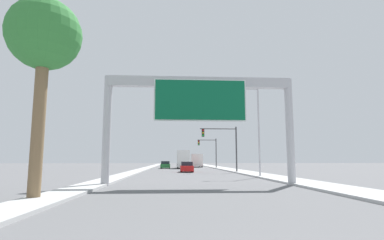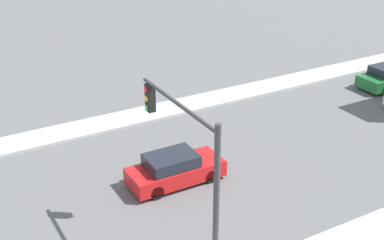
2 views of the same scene
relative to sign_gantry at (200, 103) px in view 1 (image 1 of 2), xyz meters
name	(u,v)px [view 1 (image 1 of 2)]	position (x,y,z in m)	size (l,w,h in m)	color
sidewalk_right	(220,168)	(7.75, 42.10, -5.66)	(3.00, 120.00, 0.15)	#B1B1B1
median_strip_left	(147,168)	(-7.25, 42.10, -5.66)	(2.00, 120.00, 0.15)	#B1B1B1
sign_gantry	(200,103)	(0.00, 0.00, 0.00)	(13.45, 0.73, 7.59)	#B2B2B7
car_near_right	(187,167)	(0.00, 22.17, -5.04)	(1.78, 4.36, 1.46)	red
car_mid_right	(165,165)	(-3.50, 39.91, -5.04)	(1.86, 4.56, 1.46)	#1E662D
truck_box_primary	(183,159)	(0.00, 40.63, -3.94)	(2.38, 8.63, 3.54)	red
truck_box_secondary	(196,160)	(3.50, 50.74, -4.17)	(2.48, 8.38, 3.05)	white
traffic_light_near_intersection	(225,141)	(5.12, 20.10, -1.45)	(5.10, 0.32, 6.28)	#3D3D3F
traffic_light_mid_block	(210,148)	(5.50, 40.10, -1.69)	(3.96, 0.32, 6.03)	#3D3D3F
palm_tree_foreground	(44,39)	(-7.82, -7.18, 1.55)	(3.32, 3.32, 9.16)	brown
street_lamp_right	(256,124)	(6.53, 9.29, -0.33)	(2.73, 0.28, 9.18)	#B2B2B7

